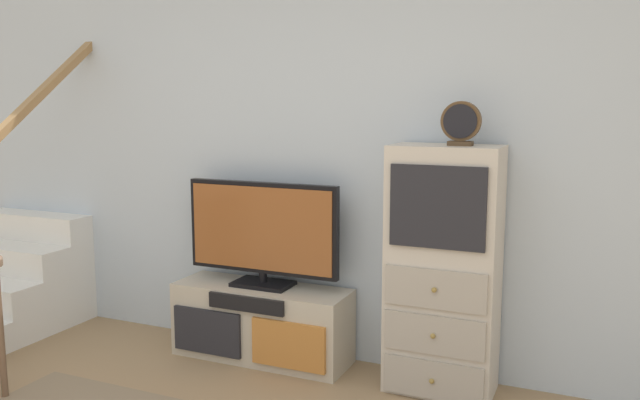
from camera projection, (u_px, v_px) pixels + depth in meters
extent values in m
cube|color=silver|center=(324.00, 139.00, 3.97)|extent=(6.40, 0.12, 2.70)
cube|color=#BCB29E|center=(262.00, 322.00, 4.02)|extent=(1.10, 0.36, 0.46)
cube|color=#232328|center=(207.00, 332.00, 3.96)|extent=(0.46, 0.02, 0.27)
cube|color=#BC7533|center=(288.00, 345.00, 3.74)|extent=(0.46, 0.02, 0.27)
cube|color=black|center=(246.00, 304.00, 3.82)|extent=(0.50, 0.02, 0.09)
cube|color=black|center=(263.00, 284.00, 4.00)|extent=(0.36, 0.22, 0.02)
cylinder|color=black|center=(263.00, 277.00, 4.00)|extent=(0.05, 0.05, 0.06)
cube|color=black|center=(262.00, 228.00, 3.95)|extent=(0.99, 0.05, 0.56)
cube|color=brown|center=(260.00, 229.00, 3.92)|extent=(0.94, 0.01, 0.51)
cube|color=beige|center=(443.00, 270.00, 3.52)|extent=(0.58, 0.34, 1.35)
cube|color=#ADA497|center=(432.00, 380.00, 3.44)|extent=(0.53, 0.02, 0.21)
sphere|color=olive|center=(432.00, 381.00, 3.42)|extent=(0.03, 0.03, 0.03)
cube|color=#ADA497|center=(434.00, 335.00, 3.40)|extent=(0.53, 0.02, 0.21)
sphere|color=olive|center=(433.00, 336.00, 3.38)|extent=(0.03, 0.03, 0.03)
cube|color=#ADA497|center=(435.00, 289.00, 3.36)|extent=(0.53, 0.02, 0.21)
sphere|color=olive|center=(434.00, 290.00, 3.35)|extent=(0.03, 0.03, 0.03)
cube|color=#232328|center=(437.00, 207.00, 3.30)|extent=(0.49, 0.02, 0.43)
cube|color=#4C3823|center=(460.00, 143.00, 3.37)|extent=(0.12, 0.08, 0.02)
cylinder|color=brown|center=(461.00, 121.00, 3.35)|extent=(0.20, 0.04, 0.20)
cylinder|color=black|center=(460.00, 121.00, 3.33)|extent=(0.17, 0.01, 0.17)
cube|color=white|center=(12.00, 284.00, 4.65)|extent=(0.90, 0.26, 0.57)
cube|color=white|center=(40.00, 263.00, 4.87)|extent=(0.90, 0.26, 0.76)
cube|color=white|center=(65.00, 244.00, 5.10)|extent=(0.90, 0.26, 0.95)
cube|color=#9E7547|center=(52.00, 82.00, 4.24)|extent=(0.06, 1.33, 0.99)
cylinder|color=brown|center=(0.00, 333.00, 3.45)|extent=(0.04, 0.04, 0.73)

